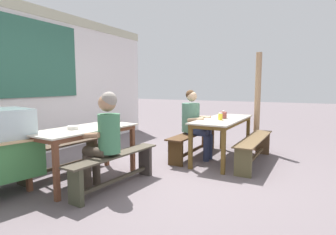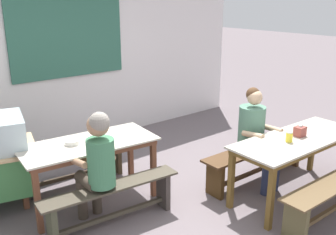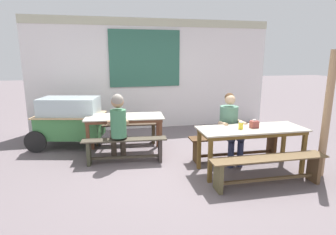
% 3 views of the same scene
% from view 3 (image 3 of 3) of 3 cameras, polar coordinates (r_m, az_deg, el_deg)
% --- Properties ---
extents(ground_plane, '(40.00, 40.00, 0.00)m').
position_cam_3_polar(ground_plane, '(5.15, 3.24, -9.80)').
color(ground_plane, '#695D61').
extents(backdrop_wall, '(6.49, 0.23, 2.90)m').
position_cam_3_polar(backdrop_wall, '(7.57, -2.93, 9.30)').
color(backdrop_wall, white).
rests_on(backdrop_wall, ground_plane).
extents(dining_table_far, '(1.61, 0.85, 0.77)m').
position_cam_3_polar(dining_table_far, '(5.66, -8.91, -0.51)').
color(dining_table_far, beige).
rests_on(dining_table_far, ground_plane).
extents(dining_table_near, '(1.83, 0.73, 0.77)m').
position_cam_3_polar(dining_table_near, '(4.88, 16.77, -2.98)').
color(dining_table_near, '#B7B09E').
rests_on(dining_table_near, ground_plane).
extents(bench_far_back, '(1.51, 0.40, 0.47)m').
position_cam_3_polar(bench_far_back, '(6.32, -8.71, -2.69)').
color(bench_far_back, '#493929').
rests_on(bench_far_back, ground_plane).
extents(bench_far_front, '(1.56, 0.40, 0.47)m').
position_cam_3_polar(bench_far_front, '(5.21, -8.87, -6.09)').
color(bench_far_front, '#433C30').
rests_on(bench_far_front, ground_plane).
extents(bench_near_back, '(1.80, 0.36, 0.47)m').
position_cam_3_polar(bench_near_back, '(5.48, 13.67, -5.16)').
color(bench_near_back, '#492F1A').
rests_on(bench_near_back, ground_plane).
extents(bench_near_front, '(1.85, 0.36, 0.47)m').
position_cam_3_polar(bench_near_front, '(4.53, 19.94, -9.62)').
color(bench_near_front, brown).
rests_on(bench_near_front, ground_plane).
extents(food_cart, '(1.84, 1.20, 1.09)m').
position_cam_3_polar(food_cart, '(6.36, -19.56, -0.23)').
color(food_cart, '#418346').
rests_on(food_cart, ground_plane).
extents(person_left_back_turned, '(0.40, 0.51, 1.30)m').
position_cam_3_polar(person_left_back_turned, '(5.15, -10.22, -1.10)').
color(person_left_back_turned, '#4B3F34').
rests_on(person_left_back_turned, ground_plane).
extents(person_right_near_table, '(0.45, 0.58, 1.29)m').
position_cam_3_polar(person_right_near_table, '(5.24, 12.65, -1.25)').
color(person_right_near_table, '#29304F').
rests_on(person_right_near_table, ground_plane).
extents(tissue_box, '(0.13, 0.11, 0.14)m').
position_cam_3_polar(tissue_box, '(4.89, 17.33, -1.32)').
color(tissue_box, brown).
rests_on(tissue_box, dining_table_near).
extents(condiment_jar, '(0.08, 0.08, 0.13)m').
position_cam_3_polar(condiment_jar, '(4.74, 14.76, -1.58)').
color(condiment_jar, yellow).
rests_on(condiment_jar, dining_table_near).
extents(soup_bowl, '(0.16, 0.16, 0.05)m').
position_cam_3_polar(soup_bowl, '(5.68, -10.75, 0.57)').
color(soup_bowl, silver).
rests_on(soup_bowl, dining_table_far).
extents(wooden_support_post, '(0.12, 0.12, 2.06)m').
position_cam_3_polar(wooden_support_post, '(5.12, 29.89, 0.41)').
color(wooden_support_post, '#A17D5B').
rests_on(wooden_support_post, ground_plane).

